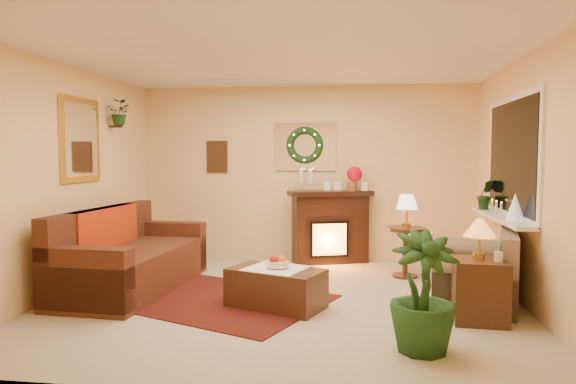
# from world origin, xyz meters

# --- Properties ---
(floor) EXTENTS (5.00, 5.00, 0.00)m
(floor) POSITION_xyz_m (0.00, 0.00, 0.00)
(floor) COLOR beige
(floor) RESTS_ON ground
(ceiling) EXTENTS (5.00, 5.00, 0.00)m
(ceiling) POSITION_xyz_m (0.00, 0.00, 2.60)
(ceiling) COLOR white
(ceiling) RESTS_ON ground
(wall_back) EXTENTS (5.00, 5.00, 0.00)m
(wall_back) POSITION_xyz_m (0.00, 2.25, 1.30)
(wall_back) COLOR #EFD88C
(wall_back) RESTS_ON ground
(wall_front) EXTENTS (5.00, 5.00, 0.00)m
(wall_front) POSITION_xyz_m (0.00, -2.25, 1.30)
(wall_front) COLOR #EFD88C
(wall_front) RESTS_ON ground
(wall_left) EXTENTS (4.50, 4.50, 0.00)m
(wall_left) POSITION_xyz_m (-2.50, 0.00, 1.30)
(wall_left) COLOR #EFD88C
(wall_left) RESTS_ON ground
(wall_right) EXTENTS (4.50, 4.50, 0.00)m
(wall_right) POSITION_xyz_m (2.50, 0.00, 1.30)
(wall_right) COLOR #EFD88C
(wall_right) RESTS_ON ground
(area_rug) EXTENTS (2.64, 2.34, 0.01)m
(area_rug) POSITION_xyz_m (-0.70, -0.12, 0.01)
(area_rug) COLOR maroon
(area_rug) RESTS_ON floor
(sofa) EXTENTS (1.10, 2.26, 0.95)m
(sofa) POSITION_xyz_m (-1.80, 0.21, 0.43)
(sofa) COLOR brown
(sofa) RESTS_ON floor
(red_throw) EXTENTS (0.78, 1.27, 0.02)m
(red_throw) POSITION_xyz_m (-1.84, 0.32, 0.46)
(red_throw) COLOR #B60401
(red_throw) RESTS_ON sofa
(fireplace) EXTENTS (1.13, 0.67, 0.99)m
(fireplace) POSITION_xyz_m (0.39, 2.04, 0.55)
(fireplace) COLOR black
(fireplace) RESTS_ON floor
(poinsettia) EXTENTS (0.22, 0.22, 0.22)m
(poinsettia) POSITION_xyz_m (0.74, 1.99, 1.30)
(poinsettia) COLOR #B20920
(poinsettia) RESTS_ON fireplace
(mantel_candle_a) EXTENTS (0.06, 0.06, 0.19)m
(mantel_candle_a) POSITION_xyz_m (-0.03, 2.02, 1.26)
(mantel_candle_a) COLOR beige
(mantel_candle_a) RESTS_ON fireplace
(mantel_candle_b) EXTENTS (0.06, 0.06, 0.19)m
(mantel_candle_b) POSITION_xyz_m (0.11, 2.00, 1.26)
(mantel_candle_b) COLOR #E9E4C5
(mantel_candle_b) RESTS_ON fireplace
(mantel_mirror) EXTENTS (0.92, 0.02, 0.72)m
(mantel_mirror) POSITION_xyz_m (0.00, 2.23, 1.70)
(mantel_mirror) COLOR white
(mantel_mirror) RESTS_ON wall_back
(wreath) EXTENTS (0.55, 0.11, 0.55)m
(wreath) POSITION_xyz_m (0.00, 2.19, 1.72)
(wreath) COLOR #194719
(wreath) RESTS_ON wall_back
(wall_art) EXTENTS (0.32, 0.03, 0.48)m
(wall_art) POSITION_xyz_m (-1.35, 2.23, 1.55)
(wall_art) COLOR #381E11
(wall_art) RESTS_ON wall_back
(gold_mirror) EXTENTS (0.03, 0.84, 1.00)m
(gold_mirror) POSITION_xyz_m (-2.48, 0.30, 1.75)
(gold_mirror) COLOR gold
(gold_mirror) RESTS_ON wall_left
(hanging_plant) EXTENTS (0.33, 0.28, 0.36)m
(hanging_plant) POSITION_xyz_m (-2.34, 1.05, 1.97)
(hanging_plant) COLOR #194719
(hanging_plant) RESTS_ON wall_left
(loveseat) EXTENTS (1.09, 1.50, 0.78)m
(loveseat) POSITION_xyz_m (2.06, 0.24, 0.42)
(loveseat) COLOR gray
(loveseat) RESTS_ON floor
(window_frame) EXTENTS (0.03, 1.86, 1.36)m
(window_frame) POSITION_xyz_m (2.48, 0.55, 1.55)
(window_frame) COLOR white
(window_frame) RESTS_ON wall_right
(window_glass) EXTENTS (0.02, 1.70, 1.22)m
(window_glass) POSITION_xyz_m (2.47, 0.55, 1.55)
(window_glass) COLOR black
(window_glass) RESTS_ON wall_right
(window_sill) EXTENTS (0.22, 1.86, 0.04)m
(window_sill) POSITION_xyz_m (2.38, 0.55, 0.87)
(window_sill) COLOR white
(window_sill) RESTS_ON wall_right
(mini_tree) EXTENTS (0.19, 0.19, 0.28)m
(mini_tree) POSITION_xyz_m (2.39, 0.06, 1.04)
(mini_tree) COLOR silver
(mini_tree) RESTS_ON window_sill
(sill_plant) EXTENTS (0.27, 0.21, 0.49)m
(sill_plant) POSITION_xyz_m (2.38, 1.25, 1.08)
(sill_plant) COLOR #27621D
(sill_plant) RESTS_ON window_sill
(side_table_round) EXTENTS (0.58, 0.58, 0.65)m
(side_table_round) POSITION_xyz_m (1.40, 1.25, 0.32)
(side_table_round) COLOR #321B0C
(side_table_round) RESTS_ON floor
(lamp_cream) EXTENTS (0.28, 0.28, 0.43)m
(lamp_cream) POSITION_xyz_m (1.42, 1.28, 0.88)
(lamp_cream) COLOR beige
(lamp_cream) RESTS_ON side_table_round
(end_table_square) EXTENTS (0.51, 0.51, 0.59)m
(end_table_square) POSITION_xyz_m (1.93, -0.47, 0.27)
(end_table_square) COLOR #4B260F
(end_table_square) RESTS_ON floor
(lamp_tiffany) EXTENTS (0.30, 0.30, 0.45)m
(lamp_tiffany) POSITION_xyz_m (1.93, -0.43, 0.74)
(lamp_tiffany) COLOR #FFAF2A
(lamp_tiffany) RESTS_ON end_table_square
(coffee_table) EXTENTS (1.08, 0.83, 0.40)m
(coffee_table) POSITION_xyz_m (-0.04, -0.29, 0.21)
(coffee_table) COLOR black
(coffee_table) RESTS_ON floor
(fruit_bowl) EXTENTS (0.24, 0.24, 0.05)m
(fruit_bowl) POSITION_xyz_m (-0.02, -0.28, 0.45)
(fruit_bowl) COLOR #E9EEC7
(fruit_bowl) RESTS_ON coffee_table
(floor_palm) EXTENTS (2.08, 2.08, 2.89)m
(floor_palm) POSITION_xyz_m (1.31, -1.32, 0.45)
(floor_palm) COLOR black
(floor_palm) RESTS_ON floor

